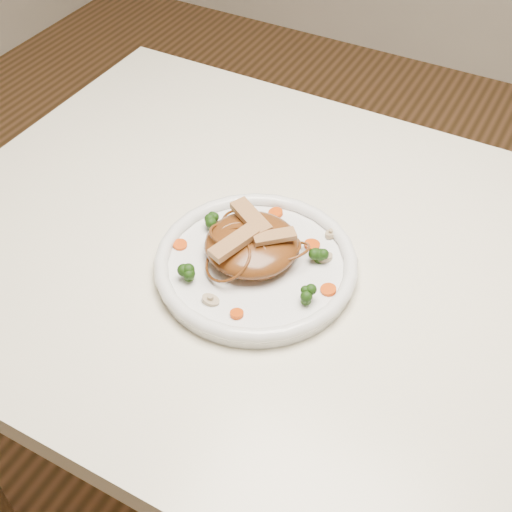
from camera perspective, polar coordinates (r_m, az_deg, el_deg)
The scene contains 20 objects.
ground at distance 1.57m, azimuth 3.74°, elevation -20.38°, with size 4.00×4.00×0.00m, color #4E351A.
table at distance 1.02m, azimuth 5.42°, elevation -4.84°, with size 1.20×0.80×0.75m.
plate at distance 0.93m, azimuth 0.00°, elevation -0.96°, with size 0.28×0.28×0.02m, color white.
noodle_mound at distance 0.92m, azimuth -0.37°, elevation 1.02°, with size 0.13×0.13×0.04m, color brown.
chicken_a at distance 0.90m, azimuth 1.57°, elevation 1.67°, with size 0.06×0.02×0.01m, color tan.
chicken_b at distance 0.92m, azimuth -0.43°, elevation 3.29°, with size 0.07×0.02×0.01m, color tan.
chicken_c at distance 0.89m, azimuth -1.87°, elevation 1.12°, with size 0.07×0.02×0.01m, color tan.
broccoli_0 at distance 0.92m, azimuth 5.42°, elevation 0.26°, with size 0.02×0.02×0.03m, color #1B400D, non-canonical shape.
broccoli_1 at distance 0.97m, azimuth -3.66°, elevation 2.97°, with size 0.02×0.02×0.03m, color #1B400D, non-canonical shape.
broccoli_2 at distance 0.90m, azimuth -5.72°, elevation -1.24°, with size 0.03×0.03×0.03m, color #1B400D, non-canonical shape.
broccoli_3 at distance 0.87m, azimuth 4.28°, elevation -3.14°, with size 0.03×0.03×0.03m, color #1B400D, non-canonical shape.
carrot_0 at distance 0.95m, azimuth 4.76°, elevation 0.95°, with size 0.02×0.02×0.01m, color #DE4008.
carrot_1 at distance 0.95m, azimuth -6.43°, elevation 0.94°, with size 0.02×0.02×0.01m, color #DE4008.
carrot_2 at distance 0.89m, azimuth 6.13°, elevation -2.86°, with size 0.02×0.02×0.01m, color #DE4008.
carrot_3 at distance 1.00m, azimuth 1.67°, elevation 3.66°, with size 0.02×0.02×0.01m, color #DE4008.
carrot_4 at distance 0.86m, azimuth -1.64°, elevation -4.90°, with size 0.02×0.02×0.01m, color #DE4008.
mushroom_0 at distance 0.88m, azimuth -3.86°, elevation -3.75°, with size 0.02×0.02×0.01m, color #C5B494.
mushroom_1 at distance 0.93m, azimuth 5.88°, elevation -0.13°, with size 0.02×0.02×0.01m, color #C5B494.
mushroom_2 at distance 0.98m, azimuth -3.54°, elevation 2.65°, with size 0.02×0.02×0.01m, color #C5B494.
mushroom_3 at distance 0.97m, azimuth 6.34°, elevation 1.87°, with size 0.02×0.02×0.01m, color #C5B494.
Camera 1 is at (0.23, -0.62, 1.43)m, focal length 47.31 mm.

